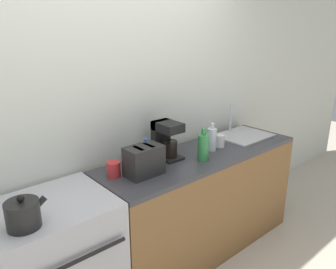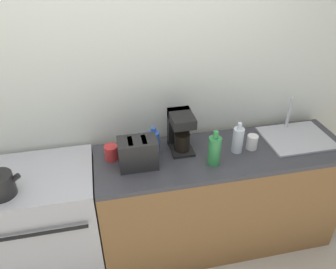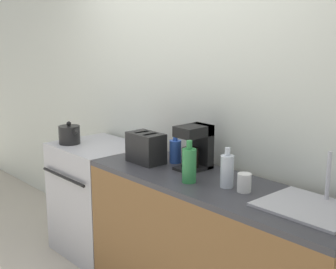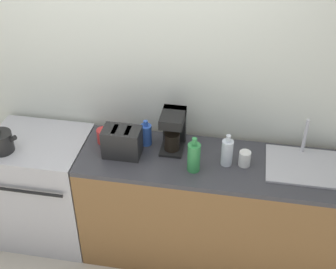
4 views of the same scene
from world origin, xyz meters
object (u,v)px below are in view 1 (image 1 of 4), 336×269
(stove, at_px, (57,268))
(bottle_blue, at_px, (146,153))
(coffee_maker, at_px, (166,138))
(cup_white, at_px, (220,141))
(bottle_clear, at_px, (212,139))
(cup_red, at_px, (114,169))
(bottle_green, at_px, (203,147))
(toaster, at_px, (144,161))
(kettle, at_px, (23,214))

(stove, xyz_separation_m, bottle_blue, (0.81, 0.11, 0.54))
(coffee_maker, xyz_separation_m, cup_white, (0.52, -0.13, -0.10))
(stove, relative_size, bottle_clear, 3.89)
(cup_white, xyz_separation_m, cup_red, (-1.02, 0.09, -0.00))
(bottle_green, relative_size, bottle_blue, 1.32)
(toaster, distance_m, bottle_clear, 0.73)
(kettle, height_order, bottle_green, bottle_green)
(stove, relative_size, cup_red, 8.76)
(cup_red, bearing_deg, kettle, -161.45)
(coffee_maker, height_order, cup_red, coffee_maker)
(stove, distance_m, kettle, 0.58)
(stove, bearing_deg, cup_white, -0.27)
(kettle, distance_m, toaster, 0.86)
(kettle, xyz_separation_m, cup_white, (1.71, 0.14, -0.02))
(toaster, bearing_deg, cup_red, 145.38)
(coffee_maker, distance_m, bottle_blue, 0.21)
(bottle_green, distance_m, bottle_blue, 0.45)
(kettle, bearing_deg, toaster, 7.22)
(bottle_clear, height_order, cup_red, bottle_clear)
(bottle_blue, relative_size, cup_white, 1.81)
(bottle_green, bearing_deg, kettle, -178.87)
(bottle_green, relative_size, cup_white, 2.39)
(stove, relative_size, bottle_blue, 4.71)
(kettle, bearing_deg, bottle_green, 1.13)
(cup_white, bearing_deg, coffee_maker, 166.27)
(coffee_maker, bearing_deg, bottle_clear, -19.14)
(kettle, relative_size, bottle_blue, 1.10)
(bottle_green, bearing_deg, bottle_blue, 148.16)
(bottle_blue, relative_size, bottle_clear, 0.82)
(coffee_maker, height_order, cup_white, coffee_maker)
(toaster, relative_size, cup_white, 2.41)
(bottle_green, bearing_deg, coffee_maker, 126.99)
(cup_red, bearing_deg, bottle_clear, -6.32)
(bottle_clear, distance_m, cup_white, 0.13)
(toaster, bearing_deg, bottle_blue, 48.40)
(kettle, bearing_deg, cup_white, 4.68)
(bottle_blue, bearing_deg, coffee_maker, 1.11)
(toaster, xyz_separation_m, coffee_maker, (0.33, 0.16, 0.05))
(kettle, bearing_deg, cup_red, 18.55)
(coffee_maker, relative_size, bottle_clear, 1.24)
(coffee_maker, xyz_separation_m, bottle_blue, (-0.20, -0.00, -0.08))
(coffee_maker, relative_size, cup_white, 2.72)
(bottle_green, relative_size, cup_red, 2.45)
(toaster, height_order, cup_white, toaster)
(coffee_maker, bearing_deg, cup_white, -13.73)
(toaster, height_order, bottle_blue, toaster)
(coffee_maker, bearing_deg, kettle, -167.43)
(bottle_green, distance_m, cup_red, 0.72)
(cup_red, bearing_deg, toaster, -34.62)
(coffee_maker, bearing_deg, bottle_blue, -178.89)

